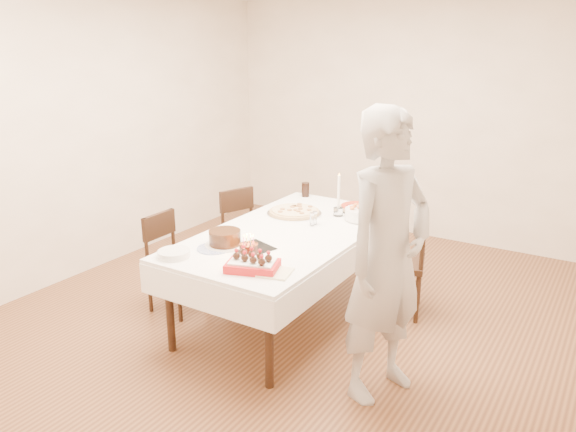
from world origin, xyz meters
The scene contains 22 objects.
floor centered at (0.00, 0.00, 0.00)m, with size 5.00×5.00×0.00m, color #532F1C.
wall_back centered at (0.00, 2.50, 1.35)m, with size 4.50×0.04×2.70m, color white.
wall_left centered at (-2.25, 0.00, 1.35)m, with size 0.04×5.00×2.70m, color white.
dining_table centered at (-0.02, -0.08, 0.38)m, with size 1.14×2.14×0.75m, color white.
chair_right_savory centered at (0.73, 0.48, 0.45)m, with size 0.46×0.46×0.90m, color black, non-canonical shape.
chair_left_savory centered at (-0.76, 0.37, 0.43)m, with size 0.44×0.44×0.87m, color black, non-canonical shape.
chair_left_dessert centered at (-0.88, -0.48, 0.42)m, with size 0.43×0.43×0.84m, color black, non-canonical shape.
person centered at (1.06, -0.64, 0.94)m, with size 0.68×0.45×1.88m, color #B5AFAB.
pizza_white centered at (-0.22, 0.34, 0.77)m, with size 0.49×0.49×0.04m, color beige.
pizza_pepperoni centered at (0.20, 0.75, 0.77)m, with size 0.34×0.34×0.04m, color red.
red_placemat centered at (0.40, 0.53, 0.75)m, with size 0.21×0.21×0.01m, color #B21E1E.
pasta_bowl centered at (0.36, 0.50, 0.80)m, with size 0.29×0.29×0.09m, color white.
taper_candle centered at (0.14, 0.51, 0.94)m, with size 0.08×0.08×0.39m, color white.
shaker_pair centered at (0.08, 0.14, 0.81)m, with size 0.09×0.09×0.11m, color white, non-canonical shape.
cola_glass centered at (-0.43, 0.90, 0.82)m, with size 0.08×0.08×0.14m, color black.
layer_cake centered at (-0.24, -0.61, 0.81)m, with size 0.31×0.31×0.12m, color black.
cake_board centered at (-0.04, -0.55, 0.75)m, with size 0.27×0.27×0.01m, color black.
birthday_cake centered at (0.02, -0.68, 0.83)m, with size 0.13×0.13×0.14m, color #38180F.
strawberry_box centered at (0.20, -0.89, 0.79)m, with size 0.34×0.23×0.09m, color #B51416, non-canonical shape.
box_lid centered at (0.31, -0.87, 0.75)m, with size 0.31×0.21×0.03m, color beige.
plate_stack centered at (-0.42, -0.98, 0.77)m, with size 0.23×0.23×0.05m, color white.
china_plate centered at (-0.27, -0.71, 0.76)m, with size 0.25×0.25×0.01m, color white.
Camera 1 is at (2.25, -3.72, 2.24)m, focal length 35.00 mm.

